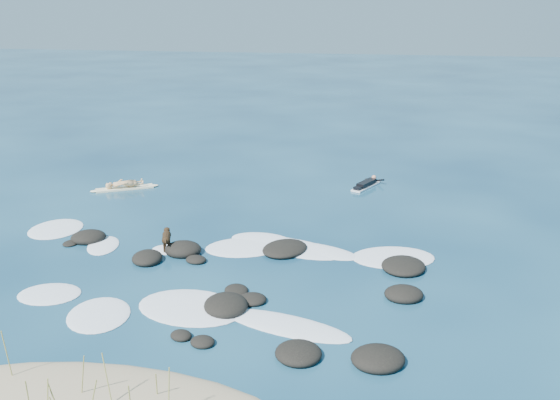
# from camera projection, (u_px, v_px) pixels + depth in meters

# --- Properties ---
(ground) EXTENTS (160.00, 160.00, 0.00)m
(ground) POSITION_uv_depth(u_px,v_px,m) (205.00, 262.00, 19.79)
(ground) COLOR #0A2642
(ground) RESTS_ON ground
(dune_grass) EXTENTS (4.22, 1.66, 1.24)m
(dune_grass) POSITION_uv_depth(u_px,v_px,m) (76.00, 397.00, 12.00)
(dune_grass) COLOR olive
(dune_grass) RESTS_ON ground
(reef_rocks) EXTENTS (13.16, 8.02, 0.51)m
(reef_rocks) POSITION_uv_depth(u_px,v_px,m) (244.00, 279.00, 18.33)
(reef_rocks) COLOR black
(reef_rocks) RESTS_ON ground
(breaking_foam) EXTENTS (14.56, 8.12, 0.12)m
(breaking_foam) POSITION_uv_depth(u_px,v_px,m) (222.00, 267.00, 19.39)
(breaking_foam) COLOR white
(breaking_foam) RESTS_ON ground
(standing_surfer_rig) EXTENTS (2.69, 1.72, 1.68)m
(standing_surfer_rig) POSITION_uv_depth(u_px,v_px,m) (124.00, 175.00, 27.15)
(standing_surfer_rig) COLOR #FEF8CB
(standing_surfer_rig) RESTS_ON ground
(paddling_surfer_rig) EXTENTS (1.42, 2.14, 0.39)m
(paddling_surfer_rig) POSITION_uv_depth(u_px,v_px,m) (367.00, 184.00, 27.65)
(paddling_surfer_rig) COLOR white
(paddling_surfer_rig) RESTS_ON ground
(dog) EXTENTS (0.50, 1.09, 0.71)m
(dog) POSITION_uv_depth(u_px,v_px,m) (166.00, 237.00, 20.56)
(dog) COLOR black
(dog) RESTS_ON ground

